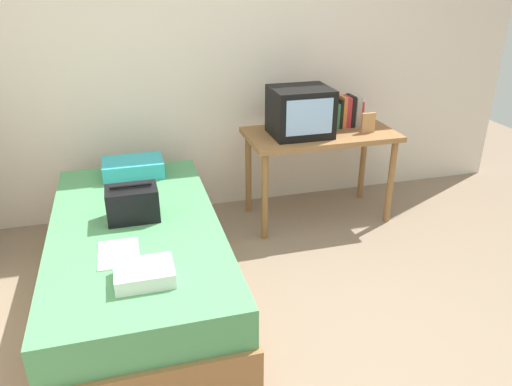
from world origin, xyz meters
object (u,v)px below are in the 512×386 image
(tv, at_px, (300,112))
(remote_silver, at_px, (111,217))
(water_bottle, at_px, (331,120))
(pillow, at_px, (133,168))
(book_row, at_px, (347,112))
(folded_towel, at_px, (144,274))
(magazine, at_px, (119,254))
(remote_dark, at_px, (156,266))
(picture_frame, at_px, (368,123))
(handbag, at_px, (133,203))
(desk, at_px, (320,143))
(bed, at_px, (139,262))

(tv, bearing_deg, remote_silver, -155.80)
(water_bottle, height_order, pillow, water_bottle)
(book_row, distance_m, folded_towel, 2.27)
(magazine, height_order, remote_dark, remote_dark)
(water_bottle, height_order, folded_towel, water_bottle)
(picture_frame, bearing_deg, folded_towel, -145.09)
(handbag, bearing_deg, book_row, 24.52)
(magazine, bearing_deg, remote_dark, -46.17)
(handbag, bearing_deg, tv, 27.44)
(water_bottle, xyz_separation_m, book_row, (0.20, 0.15, 0.01))
(desk, relative_size, remote_silver, 8.06)
(bed, xyz_separation_m, handbag, (0.00, 0.07, 0.37))
(pillow, bearing_deg, book_row, 3.17)
(water_bottle, distance_m, handbag, 1.67)
(desk, height_order, tv, tv)
(desk, bearing_deg, picture_frame, -17.13)
(remote_silver, xyz_separation_m, folded_towel, (0.15, -0.70, 0.03))
(tv, distance_m, water_bottle, 0.25)
(book_row, relative_size, remote_silver, 1.71)
(pillow, relative_size, folded_towel, 1.51)
(tv, distance_m, pillow, 1.30)
(handbag, bearing_deg, pillow, 87.35)
(remote_silver, bearing_deg, remote_dark, -70.72)
(remote_silver, relative_size, folded_towel, 0.51)
(picture_frame, bearing_deg, remote_dark, -146.21)
(book_row, bearing_deg, remote_dark, -140.39)
(bed, relative_size, remote_dark, 12.82)
(book_row, xyz_separation_m, magazine, (-1.83, -1.18, -0.32))
(desk, xyz_separation_m, handbag, (-1.47, -0.69, -0.01))
(book_row, relative_size, remote_dark, 1.58)
(book_row, bearing_deg, picture_frame, -67.43)
(magazine, bearing_deg, pillow, 83.07)
(desk, xyz_separation_m, pillow, (-1.44, 0.00, -0.05))
(tv, height_order, remote_dark, tv)
(picture_frame, distance_m, magazine, 2.17)
(picture_frame, height_order, remote_dark, picture_frame)
(desk, distance_m, remote_silver, 1.74)
(desk, xyz_separation_m, remote_dark, (-1.39, -1.27, -0.10))
(water_bottle, relative_size, book_row, 0.85)
(water_bottle, height_order, magazine, water_bottle)
(tv, distance_m, remote_silver, 1.60)
(folded_towel, bearing_deg, water_bottle, 40.97)
(remote_silver, bearing_deg, water_bottle, 20.16)
(handbag, xyz_separation_m, remote_dark, (0.08, -0.58, -0.09))
(bed, distance_m, book_row, 2.02)
(remote_silver, bearing_deg, picture_frame, 15.88)
(tv, bearing_deg, magazine, -142.61)
(bed, bearing_deg, book_row, 26.34)
(water_bottle, relative_size, pillow, 0.50)
(desk, distance_m, folded_towel, 1.99)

